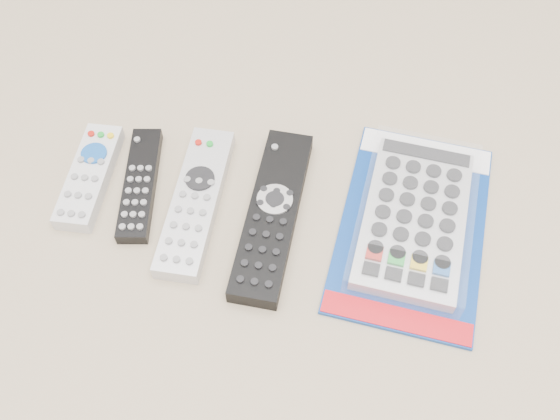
# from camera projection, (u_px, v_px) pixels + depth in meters

# --- Properties ---
(remote_small_grey) EXTENTS (0.06, 0.16, 0.02)m
(remote_small_grey) POSITION_uv_depth(u_px,v_px,m) (89.00, 176.00, 0.81)
(remote_small_grey) COLOR silver
(remote_small_grey) RESTS_ON ground
(remote_slim_black) EXTENTS (0.05, 0.17, 0.02)m
(remote_slim_black) POSITION_uv_depth(u_px,v_px,m) (140.00, 184.00, 0.80)
(remote_slim_black) COLOR black
(remote_slim_black) RESTS_ON ground
(remote_silver_dvd) EXTENTS (0.08, 0.22, 0.03)m
(remote_silver_dvd) POSITION_uv_depth(u_px,v_px,m) (196.00, 201.00, 0.78)
(remote_silver_dvd) COLOR silver
(remote_silver_dvd) RESTS_ON ground
(remote_large_black) EXTENTS (0.09, 0.25, 0.03)m
(remote_large_black) POSITION_uv_depth(u_px,v_px,m) (273.00, 214.00, 0.77)
(remote_large_black) COLOR black
(remote_large_black) RESTS_ON ground
(jumbo_remote_packaged) EXTENTS (0.23, 0.32, 0.04)m
(jumbo_remote_packaged) POSITION_uv_depth(u_px,v_px,m) (415.00, 218.00, 0.76)
(jumbo_remote_packaged) COLOR navy
(jumbo_remote_packaged) RESTS_ON ground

